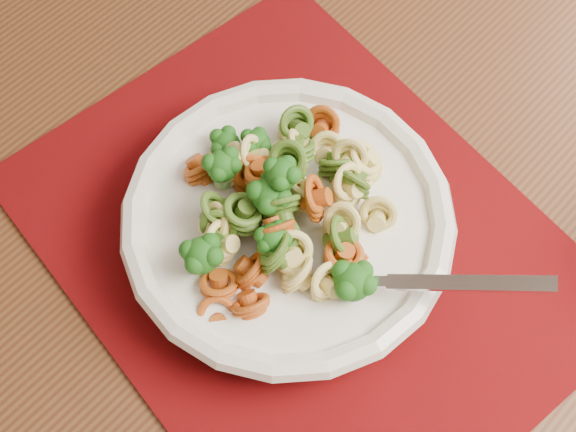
% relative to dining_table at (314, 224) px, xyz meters
% --- Properties ---
extents(dining_table, '(1.47, 1.20, 0.73)m').
position_rel_dining_table_xyz_m(dining_table, '(0.00, 0.00, 0.00)').
color(dining_table, '#563218').
rests_on(dining_table, ground).
extents(placemat, '(0.52, 0.48, 0.00)m').
position_rel_dining_table_xyz_m(placemat, '(0.02, -0.07, 0.11)').
color(placemat, '#650704').
rests_on(placemat, dining_table).
extents(pasta_bowl, '(0.25, 0.25, 0.05)m').
position_rel_dining_table_xyz_m(pasta_bowl, '(0.00, -0.07, 0.14)').
color(pasta_bowl, white).
rests_on(pasta_bowl, placemat).
extents(pasta_broccoli_heap, '(0.21, 0.21, 0.06)m').
position_rel_dining_table_xyz_m(pasta_broccoli_heap, '(0.00, -0.07, 0.16)').
color(pasta_broccoli_heap, '#EBCD74').
rests_on(pasta_broccoli_heap, pasta_bowl).
extents(fork, '(0.18, 0.07, 0.08)m').
position_rel_dining_table_xyz_m(fork, '(0.07, -0.11, 0.16)').
color(fork, silver).
rests_on(fork, pasta_bowl).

